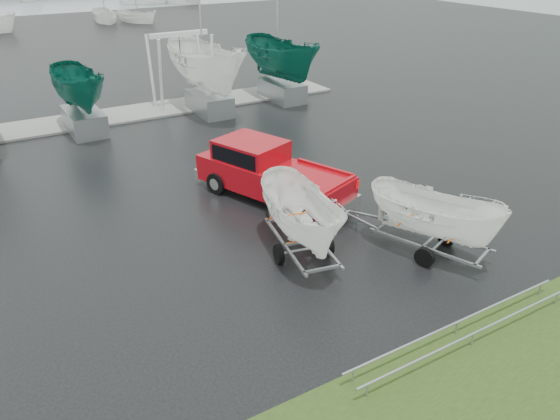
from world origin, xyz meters
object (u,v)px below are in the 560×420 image
object	(u,v)px
pickup_truck	(266,170)
boat_hoist	(181,59)
trailer_parked	(303,171)
trailer_hitched	(440,175)

from	to	relation	value
pickup_truck	boat_hoist	world-z (taller)	boat_hoist
pickup_truck	boat_hoist	distance (m)	13.17
pickup_truck	boat_hoist	xyz separation A→B (m)	(1.87, 12.94, 1.61)
pickup_truck	trailer_parked	bearing A→B (deg)	-125.93
trailer_hitched	boat_hoist	size ratio (longest dim) A/B	1.16
pickup_truck	trailer_hitched	bearing A→B (deg)	-90.00
trailer_hitched	pickup_truck	bearing A→B (deg)	90.00
trailer_parked	boat_hoist	world-z (taller)	trailer_parked
boat_hoist	pickup_truck	bearing A→B (deg)	-98.21
trailer_hitched	trailer_parked	bearing A→B (deg)	130.44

